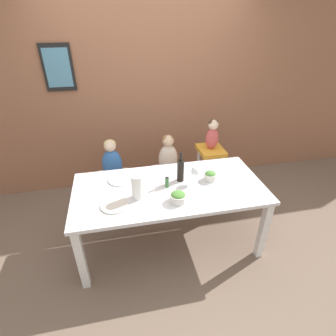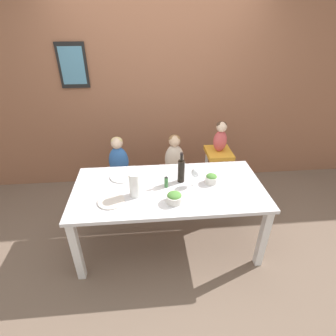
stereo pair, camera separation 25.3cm
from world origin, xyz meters
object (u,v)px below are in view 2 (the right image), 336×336
chair_far_left (121,180)px  chair_far_center (174,177)px  salad_bowl_large (174,198)px  person_child_center (174,154)px  dinner_plate_front_left (111,201)px  wine_bottle (181,170)px  dinner_plate_back_left (122,177)px  paper_towel_roll (135,185)px  person_baby_right (221,135)px  wine_glass_near (195,173)px  person_child_left (118,157)px  salad_bowl_small (211,179)px  chair_right_highchair (218,163)px

chair_far_left → chair_far_center: 0.68m
salad_bowl_large → person_child_center: bearing=83.6°
chair_far_left → dinner_plate_front_left: (0.01, -0.90, 0.36)m
wine_bottle → dinner_plate_back_left: size_ratio=1.32×
person_child_center → paper_towel_roll: paper_towel_roll is taller
wine_bottle → dinner_plate_front_left: wine_bottle is taller
person_baby_right → wine_bottle: (-0.56, -0.63, -0.08)m
chair_far_left → wine_glass_near: size_ratio=2.44×
person_child_left → dinner_plate_back_left: bearing=-81.2°
chair_far_left → wine_glass_near: wine_glass_near is taller
salad_bowl_small → dinner_plate_back_left: (-0.90, 0.18, -0.04)m
chair_right_highchair → salad_bowl_small: 0.76m
chair_far_left → salad_bowl_small: size_ratio=3.63×
chair_far_center → wine_glass_near: 0.86m
wine_bottle → salad_bowl_small: size_ratio=2.58×
wine_glass_near → chair_far_left: bearing=139.1°
chair_far_center → dinner_plate_back_left: dinner_plate_back_left is taller
paper_towel_roll → dinner_plate_back_left: paper_towel_roll is taller
chair_far_center → person_child_center: size_ratio=0.89×
chair_far_left → salad_bowl_small: salad_bowl_small is taller
chair_far_left → salad_bowl_large: size_ratio=2.98×
chair_far_center → person_child_left: bearing=179.9°
paper_towel_roll → salad_bowl_large: 0.38m
person_child_center → salad_bowl_small: bearing=-66.5°
salad_bowl_small → dinner_plate_back_left: 0.92m
wine_glass_near → paper_towel_roll: bearing=-167.8°
dinner_plate_front_left → dinner_plate_back_left: 0.41m
chair_right_highchair → wine_glass_near: (-0.43, -0.70, 0.30)m
chair_right_highchair → paper_towel_roll: (-1.01, -0.83, 0.29)m
dinner_plate_back_left → chair_right_highchair: bearing=23.2°
wine_glass_near → dinner_plate_front_left: bearing=-165.8°
chair_far_center → person_baby_right: 0.79m
chair_far_center → dinner_plate_back_left: (-0.60, -0.50, 0.36)m
chair_right_highchair → wine_bottle: wine_bottle is taller
chair_right_highchair → wine_glass_near: wine_glass_near is taller
person_baby_right → salad_bowl_large: 1.18m
chair_far_left → salad_bowl_small: bearing=-34.8°
chair_far_center → salad_bowl_large: salad_bowl_large is taller
chair_far_left → person_child_left: person_child_left is taller
dinner_plate_back_left → dinner_plate_front_left: bearing=-100.1°
salad_bowl_small → dinner_plate_back_left: bearing=168.5°
dinner_plate_back_left → person_child_center: bearing=39.5°
person_baby_right → wine_bottle: 0.84m
person_baby_right → dinner_plate_back_left: bearing=-156.7°
person_child_center → dinner_plate_front_left: (-0.68, -0.90, 0.03)m
wine_glass_near → dinner_plate_back_left: size_ratio=0.76×
dinner_plate_front_left → wine_bottle: bearing=22.3°
wine_glass_near → salad_bowl_large: wine_glass_near is taller
chair_far_left → person_child_center: 0.76m
dinner_plate_front_left → salad_bowl_small: bearing=12.9°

